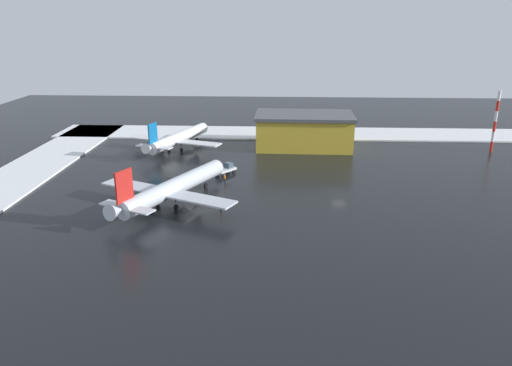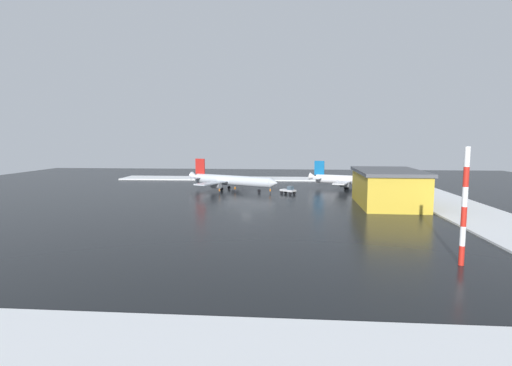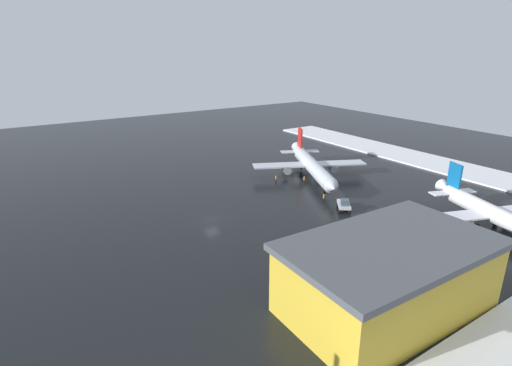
{
  "view_description": "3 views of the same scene",
  "coord_description": "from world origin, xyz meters",
  "px_view_note": "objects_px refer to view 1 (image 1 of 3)",
  "views": [
    {
      "loc": [
        12.02,
        92.2,
        32.54
      ],
      "look_at": [
        15.84,
        9.36,
        4.71
      ],
      "focal_mm": 35.0,
      "sensor_mm": 36.0,
      "label": 1
    },
    {
      "loc": [
        -94.25,
        -9.98,
        16.41
      ],
      "look_at": [
        17.29,
        -0.93,
        3.93
      ],
      "focal_mm": 28.0,
      "sensor_mm": 36.0,
      "label": 2
    },
    {
      "loc": [
        -29.71,
        -59.83,
        29.66
      ],
      "look_at": [
        12.21,
        3.85,
        3.63
      ],
      "focal_mm": 28.0,
      "sensor_mm": 36.0,
      "label": 3
    }
  ],
  "objects_px": {
    "airplane_foreground_jet": "(178,138)",
    "ground_crew_near_tug": "(196,196)",
    "pushback_tug": "(227,169)",
    "airplane_far_rear": "(173,188)",
    "ground_crew_by_nose_gear": "(225,178)",
    "ground_crew_beside_wing": "(221,204)",
    "cargo_hangar": "(304,131)",
    "antenna_mast": "(495,121)"
  },
  "relations": [
    {
      "from": "airplane_far_rear",
      "to": "airplane_foreground_jet",
      "type": "xyz_separation_m",
      "value": [
        6.7,
        -39.22,
        -0.27
      ]
    },
    {
      "from": "airplane_foreground_jet",
      "to": "ground_crew_beside_wing",
      "type": "distance_m",
      "value": 44.15
    },
    {
      "from": "ground_crew_near_tug",
      "to": "ground_crew_beside_wing",
      "type": "xyz_separation_m",
      "value": [
        -5.07,
        4.0,
        0.0
      ]
    },
    {
      "from": "ground_crew_near_tug",
      "to": "antenna_mast",
      "type": "distance_m",
      "value": 79.35
    },
    {
      "from": "ground_crew_beside_wing",
      "to": "antenna_mast",
      "type": "relative_size",
      "value": 0.11
    },
    {
      "from": "pushback_tug",
      "to": "ground_crew_beside_wing",
      "type": "relative_size",
      "value": 2.91
    },
    {
      "from": "pushback_tug",
      "to": "antenna_mast",
      "type": "relative_size",
      "value": 0.32
    },
    {
      "from": "airplane_foreground_jet",
      "to": "pushback_tug",
      "type": "bearing_deg",
      "value": -125.35
    },
    {
      "from": "airplane_far_rear",
      "to": "ground_crew_by_nose_gear",
      "type": "bearing_deg",
      "value": -5.74
    },
    {
      "from": "ground_crew_beside_wing",
      "to": "antenna_mast",
      "type": "distance_m",
      "value": 77.15
    },
    {
      "from": "pushback_tug",
      "to": "ground_crew_beside_wing",
      "type": "bearing_deg",
      "value": -138.44
    },
    {
      "from": "airplane_foreground_jet",
      "to": "ground_crew_near_tug",
      "type": "bearing_deg",
      "value": -144.47
    },
    {
      "from": "pushback_tug",
      "to": "cargo_hangar",
      "type": "height_order",
      "value": "cargo_hangar"
    },
    {
      "from": "cargo_hangar",
      "to": "ground_crew_by_nose_gear",
      "type": "bearing_deg",
      "value": 60.75
    },
    {
      "from": "ground_crew_beside_wing",
      "to": "antenna_mast",
      "type": "height_order",
      "value": "antenna_mast"
    },
    {
      "from": "cargo_hangar",
      "to": "ground_crew_beside_wing",
      "type": "bearing_deg",
      "value": 70.92
    },
    {
      "from": "airplane_far_rear",
      "to": "ground_crew_beside_wing",
      "type": "height_order",
      "value": "airplane_far_rear"
    },
    {
      "from": "ground_crew_beside_wing",
      "to": "ground_crew_by_nose_gear",
      "type": "bearing_deg",
      "value": -146.72
    },
    {
      "from": "ground_crew_by_nose_gear",
      "to": "ground_crew_beside_wing",
      "type": "height_order",
      "value": "same"
    },
    {
      "from": "ground_crew_near_tug",
      "to": "airplane_far_rear",
      "type": "bearing_deg",
      "value": -116.01
    },
    {
      "from": "pushback_tug",
      "to": "ground_crew_near_tug",
      "type": "height_order",
      "value": "pushback_tug"
    },
    {
      "from": "ground_crew_near_tug",
      "to": "airplane_foreground_jet",
      "type": "bearing_deg",
      "value": 142.62
    },
    {
      "from": "antenna_mast",
      "to": "cargo_hangar",
      "type": "xyz_separation_m",
      "value": [
        47.17,
        -1.93,
        -3.27
      ]
    },
    {
      "from": "airplane_foreground_jet",
      "to": "cargo_hangar",
      "type": "height_order",
      "value": "airplane_foreground_jet"
    },
    {
      "from": "airplane_foreground_jet",
      "to": "antenna_mast",
      "type": "relative_size",
      "value": 1.89
    },
    {
      "from": "ground_crew_beside_wing",
      "to": "cargo_hangar",
      "type": "height_order",
      "value": "cargo_hangar"
    },
    {
      "from": "ground_crew_by_nose_gear",
      "to": "ground_crew_near_tug",
      "type": "height_order",
      "value": "same"
    },
    {
      "from": "airplane_foreground_jet",
      "to": "pushback_tug",
      "type": "relative_size",
      "value": 5.87
    },
    {
      "from": "airplane_foreground_jet",
      "to": "ground_crew_near_tug",
      "type": "relative_size",
      "value": 17.06
    },
    {
      "from": "ground_crew_near_tug",
      "to": "cargo_hangar",
      "type": "relative_size",
      "value": 0.07
    },
    {
      "from": "airplane_far_rear",
      "to": "ground_crew_beside_wing",
      "type": "bearing_deg",
      "value": -77.27
    },
    {
      "from": "airplane_far_rear",
      "to": "pushback_tug",
      "type": "relative_size",
      "value": 6.2
    },
    {
      "from": "pushback_tug",
      "to": "ground_crew_near_tug",
      "type": "bearing_deg",
      "value": -155.02
    },
    {
      "from": "airplane_far_rear",
      "to": "ground_crew_near_tug",
      "type": "distance_m",
      "value": 4.86
    },
    {
      "from": "airplane_far_rear",
      "to": "antenna_mast",
      "type": "distance_m",
      "value": 83.48
    },
    {
      "from": "ground_crew_near_tug",
      "to": "antenna_mast",
      "type": "height_order",
      "value": "antenna_mast"
    },
    {
      "from": "ground_crew_by_nose_gear",
      "to": "ground_crew_near_tug",
      "type": "relative_size",
      "value": 1.0
    },
    {
      "from": "airplane_far_rear",
      "to": "antenna_mast",
      "type": "height_order",
      "value": "antenna_mast"
    },
    {
      "from": "ground_crew_by_nose_gear",
      "to": "antenna_mast",
      "type": "bearing_deg",
      "value": -86.1
    },
    {
      "from": "airplane_foreground_jet",
      "to": "antenna_mast",
      "type": "height_order",
      "value": "antenna_mast"
    },
    {
      "from": "pushback_tug",
      "to": "ground_crew_beside_wing",
      "type": "xyz_separation_m",
      "value": [
        -1.11,
        20.51,
        -0.31
      ]
    },
    {
      "from": "ground_crew_by_nose_gear",
      "to": "cargo_hangar",
      "type": "bearing_deg",
      "value": -49.85
    }
  ]
}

